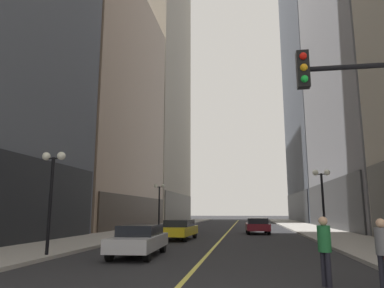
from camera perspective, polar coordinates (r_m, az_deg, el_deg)
ground_plane at (r=40.42m, az=6.29°, el=-13.34°), size 200.00×200.00×0.00m
sidewalk_left at (r=41.61m, az=-5.45°, el=-13.18°), size 4.50×78.00×0.15m
sidewalk_right at (r=40.89m, az=18.21°, el=-12.75°), size 4.50×78.00×0.15m
lane_centre_stripe at (r=40.42m, az=6.29°, el=-13.34°), size 0.16×70.00×0.01m
building_left_mid at (r=46.26m, az=-17.12°, el=5.77°), size 15.18×24.00×29.39m
building_left_far at (r=74.13m, az=-7.26°, el=12.67°), size 14.05×26.00×62.53m
car_silver at (r=16.08m, az=-8.43°, el=-14.87°), size 1.93×4.62×1.32m
car_yellow at (r=24.77m, az=-2.11°, el=-13.46°), size 2.03×4.70×1.32m
car_maroon at (r=31.45m, az=10.45°, el=-12.70°), size 2.04×4.17×1.32m
pedestrian_in_grey_suit at (r=10.38m, az=28.33°, el=-14.49°), size 0.48×0.48×1.74m
pedestrian_in_green_parka at (r=10.31m, az=20.52°, el=-14.96°), size 0.47×0.47×1.78m
street_lamp_left_near at (r=16.35m, az=-21.57°, el=-5.27°), size 1.06×0.36×4.43m
street_lamp_left_far at (r=34.14m, az=-5.28°, el=-8.40°), size 1.06×0.36×4.43m
street_lamp_right_mid at (r=23.31m, az=20.19°, el=-6.76°), size 1.06×0.36×4.43m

